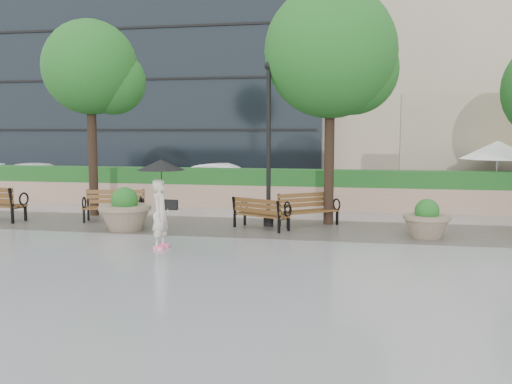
% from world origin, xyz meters
% --- Properties ---
extents(ground, '(100.00, 100.00, 0.00)m').
position_xyz_m(ground, '(0.00, 0.00, 0.00)').
color(ground, gray).
rests_on(ground, ground).
extents(cobble_strip, '(28.00, 3.20, 0.01)m').
position_xyz_m(cobble_strip, '(0.00, 3.00, 0.01)').
color(cobble_strip, '#383330').
rests_on(cobble_strip, ground).
extents(hedge_wall, '(24.00, 0.80, 1.35)m').
position_xyz_m(hedge_wall, '(0.00, 7.00, 0.66)').
color(hedge_wall, tan).
rests_on(hedge_wall, ground).
extents(asphalt_street, '(40.00, 7.00, 0.00)m').
position_xyz_m(asphalt_street, '(0.00, 11.00, 0.00)').
color(asphalt_street, black).
rests_on(asphalt_street, ground).
extents(bldg_stone, '(18.00, 10.00, 20.00)m').
position_xyz_m(bldg_stone, '(10.00, 23.00, 10.00)').
color(bldg_stone, tan).
rests_on(bldg_stone, ground).
extents(bench_1, '(1.81, 1.04, 0.92)m').
position_xyz_m(bench_1, '(-3.92, 3.21, 0.27)').
color(bench_1, brown).
rests_on(bench_1, ground).
extents(bench_2, '(1.69, 1.28, 0.85)m').
position_xyz_m(bench_2, '(0.54, 2.78, 0.25)').
color(bench_2, brown).
rests_on(bench_2, ground).
extents(bench_3, '(1.73, 1.55, 0.90)m').
position_xyz_m(bench_3, '(1.73, 3.61, 0.27)').
color(bench_3, brown).
rests_on(bench_3, ground).
extents(planter_left, '(1.38, 1.38, 1.16)m').
position_xyz_m(planter_left, '(-3.00, 1.92, 0.45)').
color(planter_left, '#7F6B56').
rests_on(planter_left, ground).
extents(planter_right, '(1.16, 1.16, 0.98)m').
position_xyz_m(planter_right, '(4.80, 2.38, 0.38)').
color(planter_right, '#7F6B56').
rests_on(planter_right, ground).
extents(lamppost, '(0.28, 0.28, 4.52)m').
position_xyz_m(lamppost, '(0.65, 3.28, 2.01)').
color(lamppost, black).
rests_on(lamppost, ground).
extents(tree_0, '(3.06, 2.89, 6.03)m').
position_xyz_m(tree_0, '(-4.93, 4.36, 4.45)').
color(tree_0, black).
rests_on(tree_0, ground).
extents(tree_1, '(3.72, 3.67, 6.66)m').
position_xyz_m(tree_1, '(2.41, 4.05, 4.69)').
color(tree_1, black).
rests_on(tree_1, ground).
extents(patio_umb_white, '(2.50, 2.50, 2.30)m').
position_xyz_m(patio_umb_white, '(7.64, 8.40, 1.99)').
color(patio_umb_white, black).
rests_on(patio_umb_white, ground).
extents(car_left, '(4.71, 2.77, 1.28)m').
position_xyz_m(car_left, '(-10.35, 9.99, 0.64)').
color(car_left, white).
rests_on(car_left, ground).
extents(car_right, '(4.13, 2.15, 1.30)m').
position_xyz_m(car_right, '(-2.50, 10.55, 0.65)').
color(car_right, white).
rests_on(car_right, ground).
extents(pedestrian, '(1.09, 1.09, 2.00)m').
position_xyz_m(pedestrian, '(-1.21, -0.10, 1.22)').
color(pedestrian, beige).
rests_on(pedestrian, ground).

